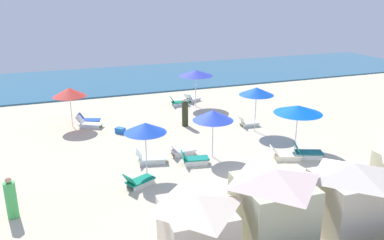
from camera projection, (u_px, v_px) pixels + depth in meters
ground_plane at (277, 193)px, 15.86m from camera, size 60.00×60.00×0.00m
ocean at (140, 78)px, 37.09m from camera, size 60.00×12.27×0.12m
cabana_0 at (196, 231)px, 11.22m from camera, size 2.15×2.29×2.40m
cabana_1 at (272, 207)px, 12.20m from camera, size 2.41×2.48×2.69m
cabana_2 at (349, 197)px, 12.94m from camera, size 2.46×2.27×2.54m
umbrella_0 at (196, 73)px, 27.21m from camera, size 2.43×2.43×2.61m
lounge_chair_0_0 at (179, 102)px, 28.04m from camera, size 1.37×0.69×0.69m
lounge_chair_0_1 at (192, 98)px, 29.11m from camera, size 1.41×1.15×0.67m
umbrella_1 at (69, 92)px, 23.05m from camera, size 1.95×1.95×2.43m
lounge_chair_1_0 at (88, 120)px, 24.23m from camera, size 1.44×1.01×0.65m
lounge_chair_1_1 at (89, 123)px, 23.54m from camera, size 1.62×1.23×0.71m
umbrella_2 at (256, 91)px, 22.24m from camera, size 1.98×1.98×2.62m
lounge_chair_2_0 at (248, 122)px, 23.77m from camera, size 1.26×0.71×0.68m
umbrella_3 at (298, 109)px, 19.64m from camera, size 2.43×2.43×2.37m
lounge_chair_3_0 at (285, 155)px, 19.01m from camera, size 1.64×1.06×0.69m
lounge_chair_3_1 at (307, 152)px, 19.21m from camera, size 1.53×1.12×0.73m
umbrella_4 at (213, 115)px, 18.71m from camera, size 1.97×1.97×2.41m
lounge_chair_4_0 at (181, 150)px, 19.58m from camera, size 1.38×0.71×0.67m
lounge_chair_4_1 at (194, 159)px, 18.47m from camera, size 1.39×0.79×0.69m
umbrella_5 at (145, 128)px, 16.70m from camera, size 1.83×1.83×2.48m
lounge_chair_5_0 at (150, 158)px, 18.62m from camera, size 1.57×0.96×0.68m
lounge_chair_5_1 at (138, 181)px, 16.34m from camera, size 1.43×1.07×0.68m
beachgoer_0 at (11, 199)px, 13.97m from camera, size 0.53×0.53×1.59m
beachgoer_1 at (185, 113)px, 23.63m from camera, size 0.53×0.53×1.72m
cooler_box_0 at (120, 131)px, 22.58m from camera, size 0.61×0.64×0.32m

